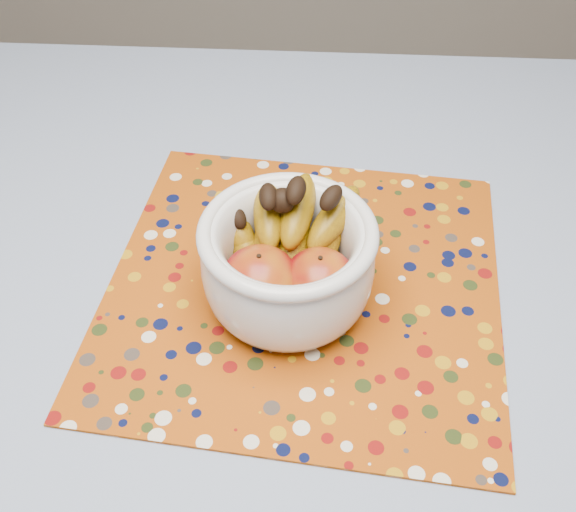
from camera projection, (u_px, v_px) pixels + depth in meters
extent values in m
cube|color=brown|center=(249.00, 367.00, 0.76)|extent=(1.20, 1.20, 0.04)
cylinder|color=brown|center=(31.00, 251.00, 1.42)|extent=(0.06, 0.06, 0.71)
cylinder|color=brown|center=(541.00, 273.00, 1.37)|extent=(0.06, 0.06, 0.71)
cube|color=slate|center=(248.00, 353.00, 0.74)|extent=(1.32, 1.32, 0.01)
cube|color=#963D08|center=(304.00, 284.00, 0.80)|extent=(0.50, 0.50, 0.00)
cylinder|color=silver|center=(288.00, 297.00, 0.78)|extent=(0.10, 0.10, 0.01)
cylinder|color=silver|center=(288.00, 292.00, 0.77)|extent=(0.14, 0.14, 0.01)
torus|color=silver|center=(288.00, 232.00, 0.70)|extent=(0.19, 0.19, 0.02)
ellipsoid|color=#6C040A|center=(260.00, 282.00, 0.72)|extent=(0.09, 0.09, 0.08)
ellipsoid|color=#6C040A|center=(319.00, 282.00, 0.72)|extent=(0.08, 0.08, 0.07)
sphere|color=black|center=(282.00, 200.00, 0.72)|extent=(0.03, 0.03, 0.03)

